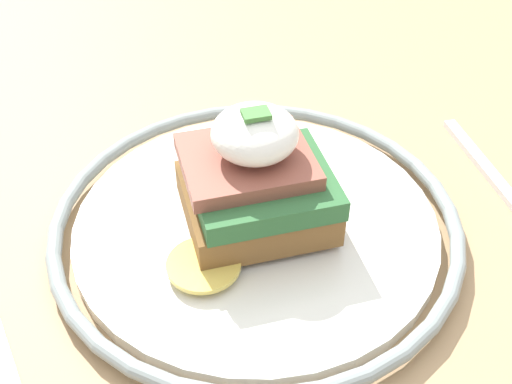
% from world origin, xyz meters
% --- Properties ---
extents(dining_table, '(0.87, 0.89, 0.76)m').
position_xyz_m(dining_table, '(0.00, 0.00, 0.64)').
color(dining_table, tan).
rests_on(dining_table, ground_plane).
extents(plate, '(0.27, 0.27, 0.02)m').
position_xyz_m(plate, '(0.02, 0.03, 0.77)').
color(plate, silver).
rests_on(plate, dining_table).
extents(sandwich, '(0.11, 0.10, 0.08)m').
position_xyz_m(sandwich, '(0.02, 0.03, 0.81)').
color(sandwich, brown).
rests_on(sandwich, plate).
extents(fork, '(0.02, 0.16, 0.00)m').
position_xyz_m(fork, '(-0.16, 0.03, 0.77)').
color(fork, silver).
rests_on(fork, dining_table).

